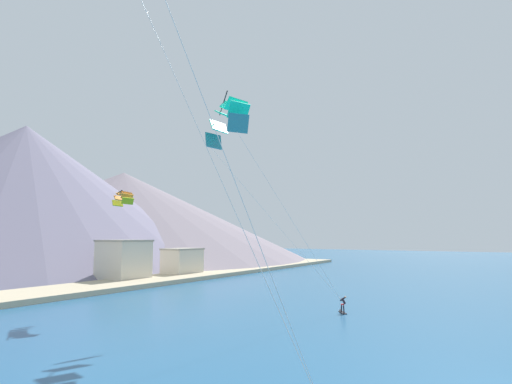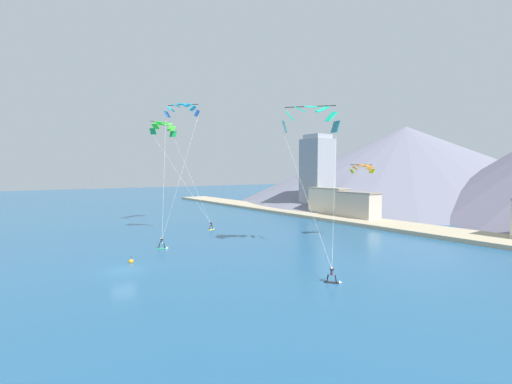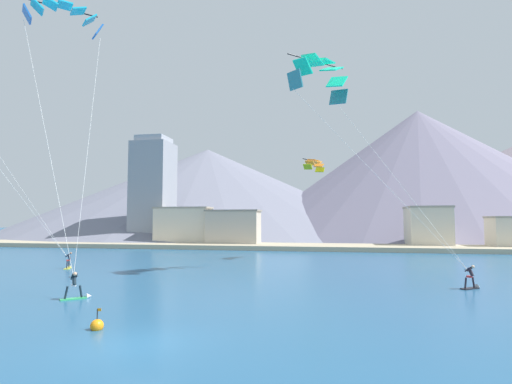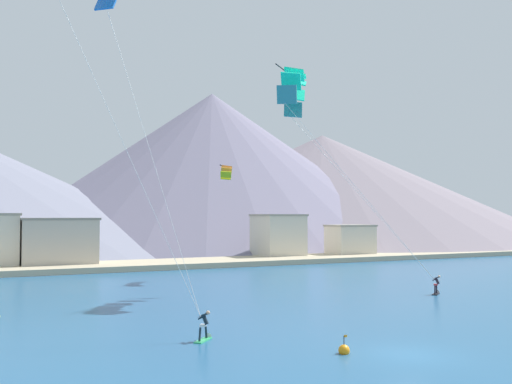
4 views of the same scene
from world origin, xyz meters
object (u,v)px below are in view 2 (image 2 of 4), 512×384
object	(u,v)px
kitesurfer_near_lead	(212,227)
kitesurfer_near_trail	(163,245)
kitesurfer_mid_center	(334,278)
race_marker_buoy	(131,261)
parafoil_kite_mid_center	(311,116)
parafoil_kite_near_lead	(164,128)
parafoil_kite_distant_high_outer	(362,168)
parafoil_kite_near_trail	(182,109)

from	to	relation	value
kitesurfer_near_lead	kitesurfer_near_trail	xyz separation A→B (m)	(10.22, -13.26, 0.04)
kitesurfer_mid_center	race_marker_buoy	size ratio (longest dim) A/B	1.68
parafoil_kite_mid_center	race_marker_buoy	size ratio (longest dim) A/B	17.84
parafoil_kite_near_lead	race_marker_buoy	world-z (taller)	parafoil_kite_near_lead
kitesurfer_near_lead	parafoil_kite_mid_center	xyz separation A→B (m)	(24.25, 1.56, 17.59)
kitesurfer_near_lead	race_marker_buoy	bearing A→B (deg)	-51.42
parafoil_kite_near_lead	parafoil_kite_distant_high_outer	xyz separation A→B (m)	(33.54, 19.08, -8.19)
parafoil_kite_near_lead	race_marker_buoy	xyz separation A→B (m)	(25.73, -13.99, -19.54)
kitesurfer_mid_center	kitesurfer_near_trail	bearing A→B (deg)	-161.28
parafoil_kite_distant_high_outer	parafoil_kite_near_trail	bearing A→B (deg)	-130.46
kitesurfer_near_trail	kitesurfer_mid_center	world-z (taller)	kitesurfer_mid_center
kitesurfer_near_lead	parafoil_kite_distant_high_outer	distance (m)	29.12
parafoil_kite_distant_high_outer	kitesurfer_near_trail	bearing A→B (deg)	-115.08
kitesurfer_near_lead	kitesurfer_near_trail	world-z (taller)	kitesurfer_near_trail
kitesurfer_near_lead	parafoil_kite_near_trail	distance (m)	22.26
kitesurfer_near_lead	race_marker_buoy	world-z (taller)	kitesurfer_near_lead
parafoil_kite_mid_center	parafoil_kite_near_trail	bearing A→B (deg)	-154.92
kitesurfer_near_trail	parafoil_kite_near_lead	bearing A→B (deg)	158.41
kitesurfer_mid_center	parafoil_kite_distant_high_outer	world-z (taller)	parafoil_kite_distant_high_outer
parafoil_kite_mid_center	parafoil_kite_distant_high_outer	world-z (taller)	parafoil_kite_mid_center
kitesurfer_near_lead	parafoil_kite_near_trail	bearing A→B (deg)	-60.01
parafoil_kite_mid_center	kitesurfer_mid_center	bearing A→B (deg)	-33.24
kitesurfer_mid_center	parafoil_kite_mid_center	bearing A→B (deg)	146.76
parafoil_kite_near_lead	kitesurfer_mid_center	bearing A→B (deg)	-0.05
kitesurfer_mid_center	race_marker_buoy	xyz separation A→B (m)	(-19.19, -13.95, -0.35)
kitesurfer_near_trail	parafoil_kite_near_trail	xyz separation A→B (m)	(-5.77, 5.55, 20.36)
parafoil_kite_mid_center	race_marker_buoy	bearing A→B (deg)	-113.77
kitesurfer_near_trail	parafoil_kite_mid_center	xyz separation A→B (m)	(14.03, 14.82, 17.55)
parafoil_kite_mid_center	kitesurfer_near_lead	bearing A→B (deg)	-176.33
parafoil_kite_distant_high_outer	race_marker_buoy	size ratio (longest dim) A/B	3.95
parafoil_kite_near_lead	parafoil_kite_near_trail	size ratio (longest dim) A/B	0.96
kitesurfer_near_lead	kitesurfer_mid_center	bearing A→B (deg)	-8.41
parafoil_kite_near_trail	parafoil_kite_distant_high_outer	bearing A→B (deg)	49.54
parafoil_kite_near_lead	parafoil_kite_distant_high_outer	world-z (taller)	parafoil_kite_near_lead
kitesurfer_near_trail	kitesurfer_mid_center	bearing A→B (deg)	18.72
kitesurfer_near_trail	parafoil_kite_near_lead	xyz separation A→B (m)	(-20.77, 8.22, 19.20)
parafoil_kite_near_lead	kitesurfer_near_trail	bearing A→B (deg)	-21.59
parafoil_kite_distant_high_outer	parafoil_kite_mid_center	bearing A→B (deg)	-84.27
kitesurfer_near_trail	kitesurfer_mid_center	distance (m)	25.50
parafoil_kite_near_lead	parafoil_kite_distant_high_outer	size ratio (longest dim) A/B	4.87
parafoil_kite_near_trail	race_marker_buoy	world-z (taller)	parafoil_kite_near_trail
parafoil_kite_near_lead	race_marker_buoy	size ratio (longest dim) A/B	19.22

